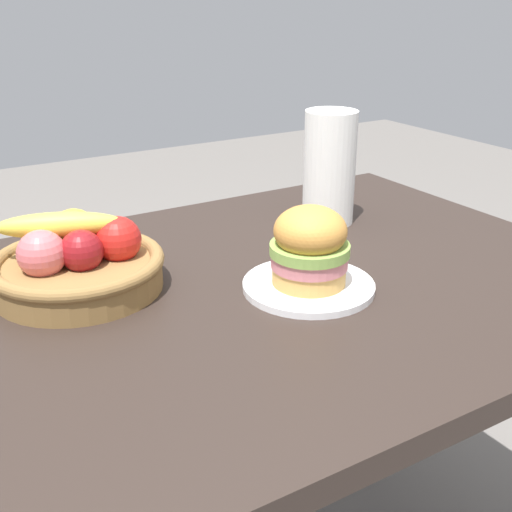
{
  "coord_description": "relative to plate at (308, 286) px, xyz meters",
  "views": [
    {
      "loc": [
        -0.46,
        -0.87,
        1.22
      ],
      "look_at": [
        0.05,
        -0.02,
        0.81
      ],
      "focal_mm": 45.42,
      "sensor_mm": 36.0,
      "label": 1
    }
  ],
  "objects": [
    {
      "name": "paper_towel_roll",
      "position": [
        0.24,
        0.26,
        0.11
      ],
      "size": [
        0.11,
        0.11,
        0.24
      ],
      "primitive_type": "cylinder",
      "color": "white",
      "rests_on": "dining_table"
    },
    {
      "name": "plate",
      "position": [
        0.0,
        0.0,
        0.0
      ],
      "size": [
        0.22,
        0.22,
        0.01
      ],
      "primitive_type": "cylinder",
      "color": "white",
      "rests_on": "dining_table"
    },
    {
      "name": "sandwich",
      "position": [
        0.0,
        0.0,
        0.07
      ],
      "size": [
        0.13,
        0.13,
        0.13
      ],
      "color": "tan",
      "rests_on": "plate"
    },
    {
      "name": "dining_table",
      "position": [
        -0.13,
        0.07,
        -0.11
      ],
      "size": [
        1.4,
        0.9,
        0.75
      ],
      "color": "#2D231E",
      "rests_on": "ground_plane"
    },
    {
      "name": "fruit_basket",
      "position": [
        -0.33,
        0.21,
        0.04
      ],
      "size": [
        0.29,
        0.29,
        0.13
      ],
      "color": "olive",
      "rests_on": "dining_table"
    }
  ]
}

